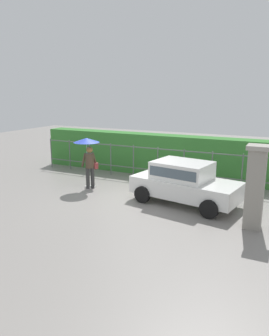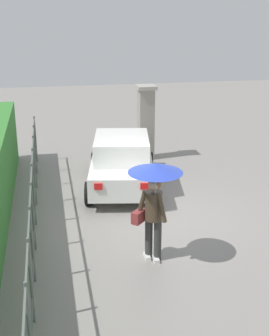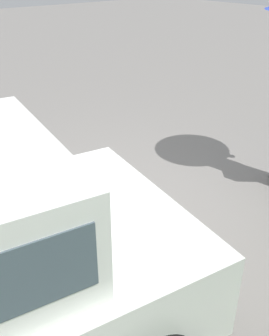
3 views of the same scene
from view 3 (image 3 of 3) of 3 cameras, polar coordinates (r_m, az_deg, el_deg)
The scene contains 1 object.
ground_plane at distance 3.85m, azimuth -2.22°, elevation -8.30°, with size 40.00×40.00×0.00m, color gray.
Camera 3 is at (1.88, 2.47, 2.29)m, focal length 41.21 mm.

